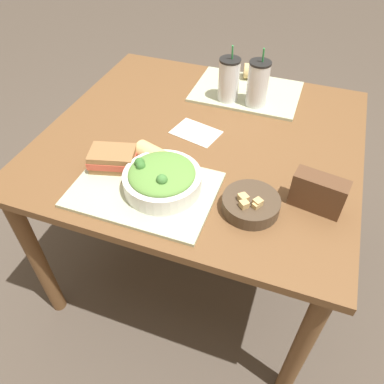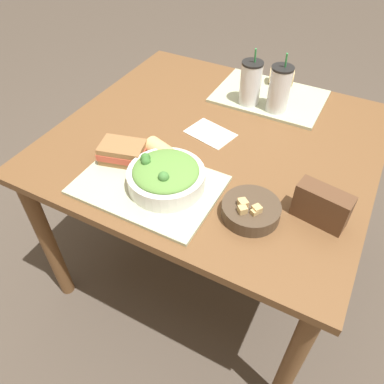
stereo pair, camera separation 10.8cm
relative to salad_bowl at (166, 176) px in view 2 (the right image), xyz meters
name	(u,v)px [view 2 (the right image)]	position (x,y,z in m)	size (l,w,h in m)	color
ground_plane	(209,257)	(0.02, 0.32, -0.81)	(12.00, 12.00, 0.00)	#4C4238
dining_table	(214,158)	(0.02, 0.32, -0.15)	(1.15, 1.08, 0.76)	brown
tray_near	(149,185)	(-0.05, -0.02, -0.05)	(0.45, 0.31, 0.01)	#B2BC99
tray_far	(269,96)	(0.10, 0.68, -0.05)	(0.45, 0.31, 0.01)	#B2BC99
salad_bowl	(166,176)	(0.00, 0.00, 0.00)	(0.24, 0.24, 0.10)	white
soup_bowl	(251,210)	(0.28, 0.01, -0.03)	(0.17, 0.17, 0.07)	#473828
sandwich_near	(123,152)	(-0.19, 0.04, -0.01)	(0.17, 0.14, 0.06)	olive
baguette_near	(165,154)	(-0.06, 0.10, -0.01)	(0.15, 0.11, 0.07)	tan
baguette_far	(282,76)	(0.11, 0.80, -0.01)	(0.12, 0.09, 0.07)	tan
drink_cup_dark	(250,84)	(0.04, 0.59, 0.04)	(0.09, 0.09, 0.23)	silver
drink_cup_red	(279,90)	(0.16, 0.59, 0.04)	(0.09, 0.09, 0.24)	silver
chip_bag	(322,206)	(0.46, 0.09, 0.00)	(0.16, 0.09, 0.11)	brown
napkin_folded	(210,133)	(0.00, 0.33, -0.05)	(0.19, 0.16, 0.00)	silver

